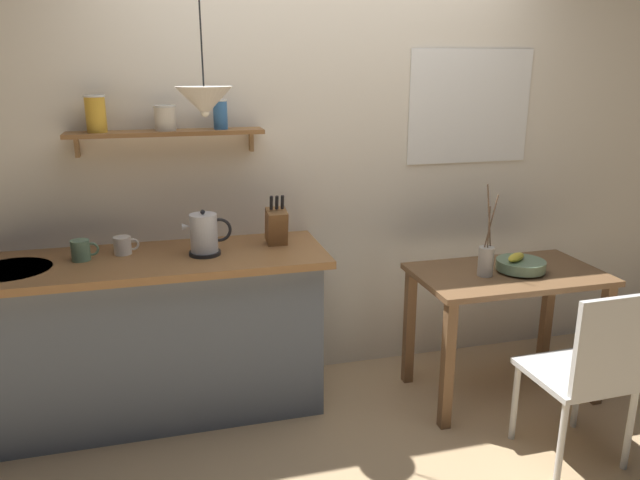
{
  "coord_description": "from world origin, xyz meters",
  "views": [
    {
      "loc": [
        -0.9,
        -2.76,
        1.86
      ],
      "look_at": [
        -0.1,
        0.25,
        0.95
      ],
      "focal_mm": 33.7,
      "sensor_mm": 36.0,
      "label": 1
    }
  ],
  "objects_px": {
    "coffee_mug_by_sink": "(81,250)",
    "dining_table": "(506,294)",
    "fruit_bowl": "(520,265)",
    "knife_block": "(276,226)",
    "electric_kettle": "(205,235)",
    "twig_vase": "(486,259)",
    "pendant_lamp": "(204,101)",
    "coffee_mug_spare": "(123,245)",
    "dining_chair_near": "(589,369)"
  },
  "relations": [
    {
      "from": "coffee_mug_by_sink",
      "to": "dining_table",
      "type": "bearing_deg",
      "value": -7.75
    },
    {
      "from": "fruit_bowl",
      "to": "knife_block",
      "type": "bearing_deg",
      "value": 165.3
    },
    {
      "from": "coffee_mug_by_sink",
      "to": "electric_kettle",
      "type": "bearing_deg",
      "value": -6.03
    },
    {
      "from": "twig_vase",
      "to": "electric_kettle",
      "type": "relative_size",
      "value": 2.05
    },
    {
      "from": "pendant_lamp",
      "to": "dining_table",
      "type": "bearing_deg",
      "value": -6.65
    },
    {
      "from": "electric_kettle",
      "to": "coffee_mug_spare",
      "type": "xyz_separation_m",
      "value": [
        -0.41,
        0.12,
        -0.06
      ]
    },
    {
      "from": "fruit_bowl",
      "to": "twig_vase",
      "type": "distance_m",
      "value": 0.23
    },
    {
      "from": "twig_vase",
      "to": "knife_block",
      "type": "height_order",
      "value": "twig_vase"
    },
    {
      "from": "electric_kettle",
      "to": "coffee_mug_by_sink",
      "type": "relative_size",
      "value": 1.86
    },
    {
      "from": "fruit_bowl",
      "to": "coffee_mug_by_sink",
      "type": "relative_size",
      "value": 1.98
    },
    {
      "from": "fruit_bowl",
      "to": "pendant_lamp",
      "type": "distance_m",
      "value": 1.91
    },
    {
      "from": "dining_chair_near",
      "to": "electric_kettle",
      "type": "xyz_separation_m",
      "value": [
        -1.66,
        0.94,
        0.51
      ]
    },
    {
      "from": "twig_vase",
      "to": "coffee_mug_spare",
      "type": "xyz_separation_m",
      "value": [
        -1.89,
        0.38,
        0.12
      ]
    },
    {
      "from": "electric_kettle",
      "to": "knife_block",
      "type": "bearing_deg",
      "value": 12.09
    },
    {
      "from": "knife_block",
      "to": "pendant_lamp",
      "type": "distance_m",
      "value": 0.78
    },
    {
      "from": "dining_table",
      "to": "pendant_lamp",
      "type": "height_order",
      "value": "pendant_lamp"
    },
    {
      "from": "knife_block",
      "to": "coffee_mug_spare",
      "type": "distance_m",
      "value": 0.81
    },
    {
      "from": "knife_block",
      "to": "pendant_lamp",
      "type": "relative_size",
      "value": 0.46
    },
    {
      "from": "pendant_lamp",
      "to": "twig_vase",
      "type": "bearing_deg",
      "value": -8.25
    },
    {
      "from": "dining_chair_near",
      "to": "coffee_mug_by_sink",
      "type": "distance_m",
      "value": 2.52
    },
    {
      "from": "fruit_bowl",
      "to": "dining_table",
      "type": "bearing_deg",
      "value": 163.96
    },
    {
      "from": "fruit_bowl",
      "to": "coffee_mug_spare",
      "type": "distance_m",
      "value": 2.15
    },
    {
      "from": "knife_block",
      "to": "coffee_mug_spare",
      "type": "bearing_deg",
      "value": 177.51
    },
    {
      "from": "fruit_bowl",
      "to": "coffee_mug_by_sink",
      "type": "xyz_separation_m",
      "value": [
        -2.31,
        0.32,
        0.17
      ]
    },
    {
      "from": "twig_vase",
      "to": "coffee_mug_spare",
      "type": "height_order",
      "value": "twig_vase"
    },
    {
      "from": "coffee_mug_by_sink",
      "to": "coffee_mug_spare",
      "type": "relative_size",
      "value": 1.04
    },
    {
      "from": "electric_kettle",
      "to": "coffee_mug_spare",
      "type": "relative_size",
      "value": 1.94
    },
    {
      "from": "knife_block",
      "to": "pendant_lamp",
      "type": "bearing_deg",
      "value": -159.09
    },
    {
      "from": "twig_vase",
      "to": "pendant_lamp",
      "type": "bearing_deg",
      "value": 171.75
    },
    {
      "from": "knife_block",
      "to": "coffee_mug_spare",
      "type": "relative_size",
      "value": 2.16
    },
    {
      "from": "fruit_bowl",
      "to": "knife_block",
      "type": "height_order",
      "value": "knife_block"
    },
    {
      "from": "twig_vase",
      "to": "fruit_bowl",
      "type": "bearing_deg",
      "value": 1.34
    },
    {
      "from": "electric_kettle",
      "to": "pendant_lamp",
      "type": "height_order",
      "value": "pendant_lamp"
    },
    {
      "from": "electric_kettle",
      "to": "coffee_mug_by_sink",
      "type": "height_order",
      "value": "electric_kettle"
    },
    {
      "from": "fruit_bowl",
      "to": "coffee_mug_by_sink",
      "type": "bearing_deg",
      "value": 172.03
    },
    {
      "from": "dining_chair_near",
      "to": "knife_block",
      "type": "relative_size",
      "value": 3.23
    },
    {
      "from": "twig_vase",
      "to": "electric_kettle",
      "type": "bearing_deg",
      "value": 169.88
    },
    {
      "from": "knife_block",
      "to": "coffee_mug_by_sink",
      "type": "distance_m",
      "value": 1.01
    },
    {
      "from": "dining_chair_near",
      "to": "twig_vase",
      "type": "relative_size",
      "value": 1.76
    },
    {
      "from": "twig_vase",
      "to": "pendant_lamp",
      "type": "height_order",
      "value": "pendant_lamp"
    },
    {
      "from": "electric_kettle",
      "to": "coffee_mug_spare",
      "type": "height_order",
      "value": "electric_kettle"
    },
    {
      "from": "dining_chair_near",
      "to": "electric_kettle",
      "type": "relative_size",
      "value": 3.59
    },
    {
      "from": "knife_block",
      "to": "coffee_mug_by_sink",
      "type": "xyz_separation_m",
      "value": [
        -1.0,
        -0.02,
        -0.06
      ]
    },
    {
      "from": "dining_chair_near",
      "to": "coffee_mug_spare",
      "type": "relative_size",
      "value": 6.97
    },
    {
      "from": "dining_table",
      "to": "electric_kettle",
      "type": "bearing_deg",
      "value": 171.62
    },
    {
      "from": "dining_chair_near",
      "to": "coffee_mug_spare",
      "type": "distance_m",
      "value": 2.37
    },
    {
      "from": "twig_vase",
      "to": "electric_kettle",
      "type": "height_order",
      "value": "twig_vase"
    },
    {
      "from": "coffee_mug_spare",
      "to": "fruit_bowl",
      "type": "bearing_deg",
      "value": -10.14
    },
    {
      "from": "fruit_bowl",
      "to": "dining_chair_near",
      "type": "bearing_deg",
      "value": -93.66
    },
    {
      "from": "electric_kettle",
      "to": "fruit_bowl",
      "type": "bearing_deg",
      "value": -8.66
    }
  ]
}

